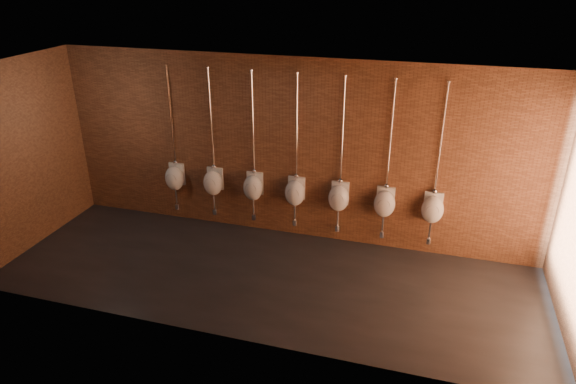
{
  "coord_description": "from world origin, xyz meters",
  "views": [
    {
      "loc": [
        2.26,
        -6.49,
        4.6
      ],
      "look_at": [
        0.09,
        0.9,
        1.1
      ],
      "focal_mm": 32.0,
      "sensor_mm": 36.0,
      "label": 1
    }
  ],
  "objects_px": {
    "urinal_0": "(175,177)",
    "urinal_1": "(213,182)",
    "urinal_4": "(339,197)",
    "urinal_2": "(253,187)",
    "urinal_3": "(295,192)",
    "urinal_5": "(385,203)",
    "urinal_6": "(433,208)"
  },
  "relations": [
    {
      "from": "urinal_3",
      "to": "urinal_4",
      "type": "distance_m",
      "value": 0.78
    },
    {
      "from": "urinal_0",
      "to": "urinal_3",
      "type": "height_order",
      "value": "same"
    },
    {
      "from": "urinal_2",
      "to": "urinal_5",
      "type": "xyz_separation_m",
      "value": [
        2.33,
        0.0,
        0.0
      ]
    },
    {
      "from": "urinal_1",
      "to": "urinal_3",
      "type": "xyz_separation_m",
      "value": [
        1.55,
        0.0,
        0.0
      ]
    },
    {
      "from": "urinal_1",
      "to": "urinal_2",
      "type": "xyz_separation_m",
      "value": [
        0.78,
        0.0,
        0.0
      ]
    },
    {
      "from": "urinal_3",
      "to": "urinal_4",
      "type": "xyz_separation_m",
      "value": [
        0.78,
        0.0,
        0.0
      ]
    },
    {
      "from": "urinal_4",
      "to": "urinal_6",
      "type": "xyz_separation_m",
      "value": [
        1.55,
        0.0,
        0.0
      ]
    },
    {
      "from": "urinal_3",
      "to": "urinal_6",
      "type": "relative_size",
      "value": 1.0
    },
    {
      "from": "urinal_0",
      "to": "urinal_2",
      "type": "height_order",
      "value": "same"
    },
    {
      "from": "urinal_1",
      "to": "urinal_3",
      "type": "relative_size",
      "value": 1.0
    },
    {
      "from": "urinal_2",
      "to": "urinal_3",
      "type": "distance_m",
      "value": 0.78
    },
    {
      "from": "urinal_4",
      "to": "urinal_5",
      "type": "height_order",
      "value": "same"
    },
    {
      "from": "urinal_0",
      "to": "urinal_6",
      "type": "xyz_separation_m",
      "value": [
        4.66,
        0.0,
        0.0
      ]
    },
    {
      "from": "urinal_1",
      "to": "urinal_5",
      "type": "bearing_deg",
      "value": 0.0
    },
    {
      "from": "urinal_1",
      "to": "urinal_6",
      "type": "bearing_deg",
      "value": 0.0
    },
    {
      "from": "urinal_0",
      "to": "urinal_1",
      "type": "xyz_separation_m",
      "value": [
        0.78,
        0.0,
        0.0
      ]
    },
    {
      "from": "urinal_2",
      "to": "urinal_5",
      "type": "distance_m",
      "value": 2.33
    },
    {
      "from": "urinal_1",
      "to": "urinal_0",
      "type": "bearing_deg",
      "value": 180.0
    },
    {
      "from": "urinal_1",
      "to": "urinal_4",
      "type": "xyz_separation_m",
      "value": [
        2.33,
        0.0,
        0.0
      ]
    },
    {
      "from": "urinal_5",
      "to": "urinal_6",
      "type": "height_order",
      "value": "same"
    },
    {
      "from": "urinal_2",
      "to": "urinal_4",
      "type": "relative_size",
      "value": 1.0
    },
    {
      "from": "urinal_4",
      "to": "urinal_2",
      "type": "bearing_deg",
      "value": 180.0
    },
    {
      "from": "urinal_4",
      "to": "urinal_6",
      "type": "bearing_deg",
      "value": 0.0
    },
    {
      "from": "urinal_2",
      "to": "urinal_4",
      "type": "distance_m",
      "value": 1.55
    },
    {
      "from": "urinal_6",
      "to": "urinal_3",
      "type": "bearing_deg",
      "value": 180.0
    },
    {
      "from": "urinal_3",
      "to": "urinal_4",
      "type": "bearing_deg",
      "value": 0.0
    },
    {
      "from": "urinal_0",
      "to": "urinal_1",
      "type": "relative_size",
      "value": 1.0
    },
    {
      "from": "urinal_1",
      "to": "urinal_5",
      "type": "distance_m",
      "value": 3.11
    },
    {
      "from": "urinal_1",
      "to": "urinal_2",
      "type": "height_order",
      "value": "same"
    },
    {
      "from": "urinal_0",
      "to": "urinal_4",
      "type": "height_order",
      "value": "same"
    },
    {
      "from": "urinal_1",
      "to": "urinal_5",
      "type": "height_order",
      "value": "same"
    },
    {
      "from": "urinal_1",
      "to": "urinal_5",
      "type": "relative_size",
      "value": 1.0
    }
  ]
}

